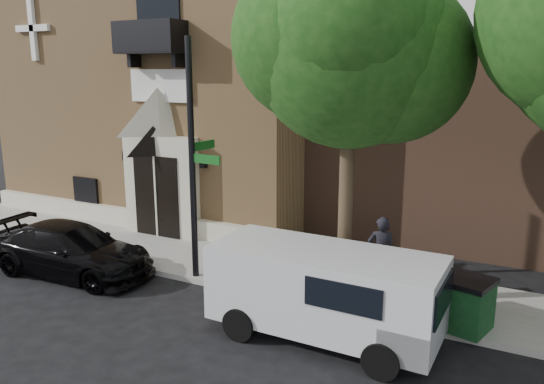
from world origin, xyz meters
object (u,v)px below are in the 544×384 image
at_px(cargo_van, 332,292).
at_px(fire_hydrant, 258,271).
at_px(street_sign, 193,161).
at_px(pedestrian_near, 381,253).
at_px(black_sedan, 71,250).
at_px(dumpster, 449,298).

relative_size(cargo_van, fire_hydrant, 5.62).
distance_m(street_sign, pedestrian_near, 5.13).
height_order(street_sign, fire_hydrant, street_sign).
height_order(black_sedan, pedestrian_near, pedestrian_near).
bearing_deg(pedestrian_near, fire_hydrant, 10.52).
height_order(cargo_van, pedestrian_near, pedestrian_near).
xyz_separation_m(fire_hydrant, pedestrian_near, (2.69, 1.27, 0.50)).
bearing_deg(pedestrian_near, dumpster, 132.74).
relative_size(dumpster, pedestrian_near, 1.03).
distance_m(black_sedan, dumpster, 9.62).
distance_m(fire_hydrant, dumpster, 4.48).
bearing_deg(cargo_van, black_sedan, 179.35).
bearing_deg(cargo_van, fire_hydrant, 151.03).
xyz_separation_m(cargo_van, street_sign, (-4.24, 1.35, 2.12)).
height_order(black_sedan, street_sign, street_sign).
xyz_separation_m(street_sign, dumpster, (6.26, 0.21, -2.47)).
relative_size(cargo_van, dumpster, 2.50).
relative_size(fire_hydrant, pedestrian_near, 0.46).
bearing_deg(fire_hydrant, dumpster, 1.77).
relative_size(black_sedan, dumpster, 2.52).
height_order(fire_hydrant, pedestrian_near, pedestrian_near).
bearing_deg(pedestrian_near, street_sign, 1.96).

